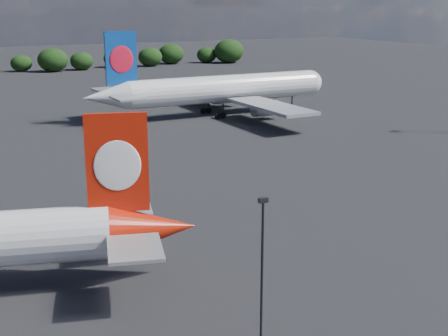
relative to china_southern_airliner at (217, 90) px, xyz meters
name	(u,v)px	position (x,y,z in m)	size (l,w,h in m)	color
china_southern_airliner	(217,90)	(0.00, 0.00, 0.00)	(53.23, 50.50, 17.43)	silver
apron_lamp_post	(262,278)	(-38.26, -83.56, 1.11)	(0.55, 0.30, 11.54)	black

